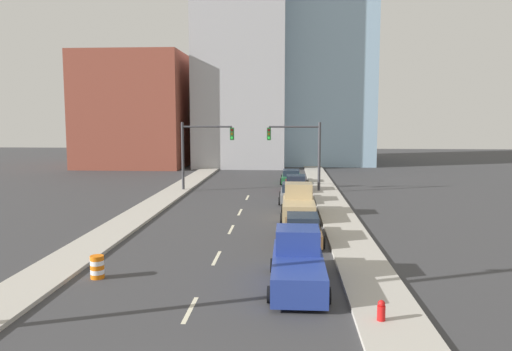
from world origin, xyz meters
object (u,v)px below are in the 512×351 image
Objects in this scene: fire_hydrant at (381,313)px; pickup_truck_blue at (298,264)px; traffic_signal_right at (304,147)px; traffic_barrel at (97,267)px; traffic_signal_left at (198,146)px; sedan_maroon at (296,184)px; sedan_gray at (293,194)px; sedan_brown at (302,229)px; pickup_truck_tan at (299,204)px; sedan_green at (291,177)px.

pickup_truck_blue is at bearing 124.89° from fire_hydrant.
traffic_barrel is (-9.22, -24.73, -3.58)m from traffic_signal_right.
traffic_barrel is at bearing 177.47° from pickup_truck_blue.
fire_hydrant is at bearing -20.56° from traffic_barrel.
traffic_signal_left is at bearing 180.00° from traffic_signal_right.
traffic_signal_right is 29.04m from fire_hydrant.
pickup_truck_blue is at bearing -90.54° from sedan_maroon.
traffic_barrel is (0.26, -24.73, -3.58)m from traffic_signal_left.
traffic_signal_right is (9.48, 0.00, 0.00)m from traffic_signal_left.
pickup_truck_blue reaches higher than fire_hydrant.
traffic_signal_right is 1.37× the size of sedan_gray.
pickup_truck_tan is at bearing 90.54° from sedan_brown.
traffic_signal_left and traffic_signal_right have the same top height.
pickup_truck_blue is 7.15m from sedan_brown.
traffic_barrel is 21.00m from sedan_gray.
pickup_truck_tan is (8.79, -11.49, -3.17)m from traffic_signal_left.
sedan_brown is 6.46m from pickup_truck_tan.
sedan_maroon reaches higher than fire_hydrant.
pickup_truck_tan is at bearing 88.63° from pickup_truck_blue.
sedan_maroon is 5.75m from sedan_green.
sedan_brown is at bearing -89.00° from pickup_truck_tan.
pickup_truck_blue reaches higher than sedan_green.
sedan_brown is at bearing 38.23° from traffic_barrel.
pickup_truck_tan is at bearing -93.42° from traffic_signal_right.
sedan_green is (-0.36, 17.60, -0.25)m from pickup_truck_tan.
sedan_gray is 0.95× the size of sedan_green.
traffic_signal_left is 6.54× the size of traffic_barrel.
pickup_truck_tan is 11.87m from sedan_maroon.
sedan_gray is at bearing 91.74° from sedan_brown.
sedan_brown is 1.05× the size of sedan_gray.
traffic_barrel is 10.95m from sedan_brown.
fire_hydrant is at bearing -82.22° from pickup_truck_tan.
sedan_brown is (8.87, -17.95, -3.40)m from traffic_signal_left.
sedan_gray reaches higher than sedan_maroon.
sedan_gray is at bearing -100.72° from traffic_signal_right.
fire_hydrant is 0.17× the size of sedan_green.
traffic_signal_left is 9.48m from traffic_signal_right.
pickup_truck_tan is at bearing -87.76° from sedan_green.
sedan_maroon is (0.33, 5.76, -0.01)m from sedan_gray.
traffic_signal_right reaches higher than fire_hydrant.
sedan_green reaches higher than traffic_barrel.
traffic_signal_right is 3.48m from sedan_maroon.
pickup_truck_tan is 17.61m from sedan_green.
sedan_brown is 0.86× the size of pickup_truck_tan.
traffic_barrel is 0.17× the size of pickup_truck_tan.
traffic_signal_left is 1.35× the size of sedan_maroon.
pickup_truck_tan reaches higher than sedan_brown.
traffic_signal_left is at bearing 147.87° from sedan_gray.
sedan_maroon is (-2.25, 29.15, 0.26)m from fire_hydrant.
traffic_signal_left is 7.42× the size of fire_hydrant.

